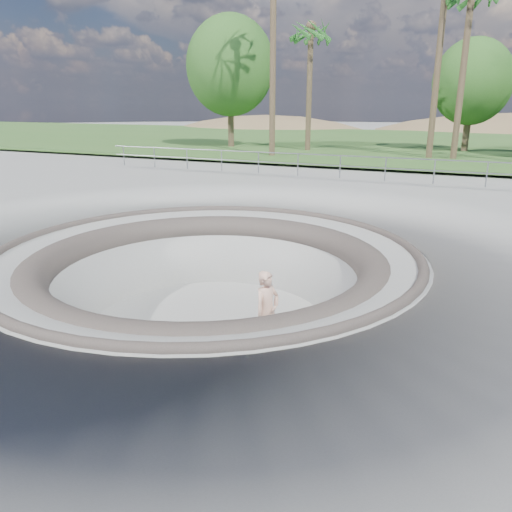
% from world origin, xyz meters
% --- Properties ---
extents(ground, '(180.00, 180.00, 0.00)m').
position_xyz_m(ground, '(0.00, 0.00, 0.00)').
color(ground, '#9D9C97').
rests_on(ground, ground).
extents(skate_bowl, '(14.00, 14.00, 4.10)m').
position_xyz_m(skate_bowl, '(0.00, 0.00, -1.83)').
color(skate_bowl, '#9D9C97').
rests_on(skate_bowl, ground).
extents(grass_strip, '(180.00, 36.00, 0.12)m').
position_xyz_m(grass_strip, '(0.00, 34.00, 0.22)').
color(grass_strip, '#376227').
rests_on(grass_strip, ground).
extents(distant_hills, '(103.20, 45.00, 28.60)m').
position_xyz_m(distant_hills, '(3.78, 57.17, -7.02)').
color(distant_hills, brown).
rests_on(distant_hills, ground).
extents(safety_railing, '(25.00, 0.06, 1.03)m').
position_xyz_m(safety_railing, '(0.00, 12.00, 0.69)').
color(safety_railing, gray).
rests_on(safety_railing, ground).
extents(skateboard, '(0.86, 0.45, 0.09)m').
position_xyz_m(skateboard, '(1.94, -0.81, -1.83)').
color(skateboard, '#94643B').
rests_on(skateboard, ground).
extents(skater, '(0.65, 0.78, 1.82)m').
position_xyz_m(skater, '(1.94, -0.81, -0.91)').
color(skater, '#E7B095').
rests_on(skater, skateboard).
extents(palm_b, '(2.60, 2.60, 8.72)m').
position_xyz_m(palm_b, '(-5.36, 23.32, 7.63)').
color(palm_b, brown).
rests_on(palm_b, ground).
extents(bushy_tree_left, '(6.41, 5.83, 9.25)m').
position_xyz_m(bushy_tree_left, '(-11.55, 23.88, 5.91)').
color(bushy_tree_left, brown).
rests_on(bushy_tree_left, ground).
extents(bushy_tree_mid, '(5.07, 4.61, 7.32)m').
position_xyz_m(bushy_tree_mid, '(4.50, 27.29, 4.71)').
color(bushy_tree_mid, brown).
rests_on(bushy_tree_mid, ground).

